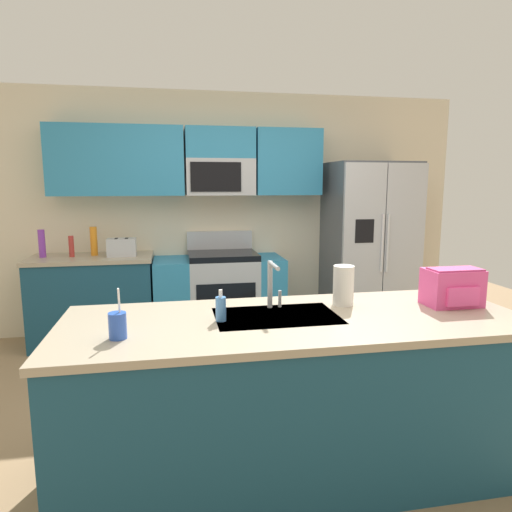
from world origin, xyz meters
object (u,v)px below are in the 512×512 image
sink_faucet (272,281)px  range_oven (219,295)px  refrigerator (369,247)px  paper_towel_roll (343,285)px  toaster (122,247)px  soap_dispenser (221,308)px  pepper_mill (71,246)px  backpack (453,286)px  bottle_purple (42,244)px  drink_cup_blue (118,325)px  bottle_orange (94,241)px

sink_faucet → range_oven: bearing=92.1°
refrigerator → paper_towel_roll: (-1.14, -2.13, 0.09)m
paper_towel_roll → toaster: bearing=124.9°
soap_dispenser → pepper_mill: bearing=117.3°
refrigerator → backpack: (-0.50, -2.26, 0.09)m
bottle_purple → range_oven: bearing=-0.6°
refrigerator → drink_cup_blue: bearing=-133.9°
range_oven → bottle_purple: bearing=179.4°
bottle_purple → backpack: 3.74m
pepper_mill → paper_towel_roll: 2.97m
backpack → paper_towel_roll: bearing=168.2°
toaster → sink_faucet: sink_faucet is taller
sink_faucet → refrigerator: bearing=53.5°
bottle_orange → drink_cup_blue: size_ratio=1.18×
refrigerator → toaster: size_ratio=6.61×
toaster → sink_faucet: bearing=-63.8°
bottle_orange → soap_dispenser: bottle_orange is taller
refrigerator → bottle_purple: size_ratio=6.71×
paper_towel_roll → soap_dispenser: bearing=-166.5°
refrigerator → backpack: 2.32m
sink_faucet → bottle_purple: bearing=129.4°
sink_faucet → soap_dispenser: bearing=-150.8°
bottle_orange → paper_towel_roll: bearing=-51.7°
bottle_orange → paper_towel_roll: bottle_orange is taller
pepper_mill → drink_cup_blue: (0.72, -2.57, -0.04)m
range_oven → paper_towel_roll: bearing=-76.7°
refrigerator → soap_dispenser: 2.99m
drink_cup_blue → backpack: size_ratio=0.77×
drink_cup_blue → backpack: (1.91, 0.24, 0.05)m
toaster → backpack: (2.14, -2.28, 0.03)m
range_oven → backpack: size_ratio=4.25×
drink_cup_blue → soap_dispenser: bearing=20.3°
pepper_mill → paper_towel_roll: size_ratio=0.87×
refrigerator → paper_towel_roll: refrigerator is taller
pepper_mill → sink_faucet: sink_faucet is taller
toaster → backpack: backpack is taller
soap_dispenser → range_oven: bearing=84.3°
pepper_mill → soap_dispenser: bearing=-62.7°
range_oven → bottle_orange: bearing=177.4°
bottle_purple → backpack: size_ratio=0.86×
toaster → paper_towel_roll: paper_towel_roll is taller
soap_dispenser → backpack: bearing=2.0°
backpack → drink_cup_blue: bearing=-172.9°
sink_faucet → backpack: sink_faucet is taller
bottle_purple → backpack: bearing=-39.0°
backpack → bottle_orange: bearing=135.4°
bottle_orange → sink_faucet: 2.63m
sink_faucet → drink_cup_blue: bearing=-156.1°
pepper_mill → soap_dispenser: 2.68m
drink_cup_blue → soap_dispenser: size_ratio=1.45×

